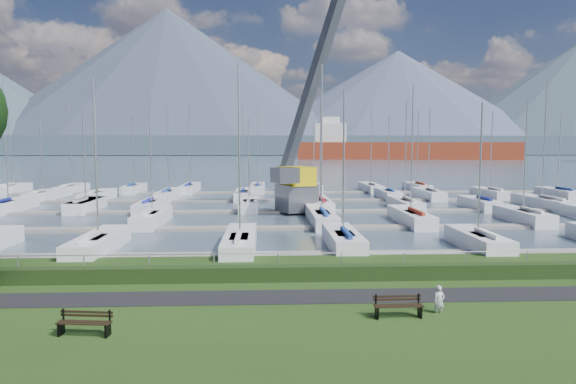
{
  "coord_description": "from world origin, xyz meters",
  "views": [
    {
      "loc": [
        -1.56,
        -23.74,
        6.3
      ],
      "look_at": [
        0.0,
        12.0,
        3.0
      ],
      "focal_mm": 32.0,
      "sensor_mm": 36.0,
      "label": 1
    }
  ],
  "objects": [
    {
      "name": "fence",
      "position": [
        0.0,
        0.0,
        1.2
      ],
      "size": [
        80.0,
        0.04,
        0.04
      ],
      "primitive_type": "cylinder",
      "rotation": [
        0.0,
        1.57,
        0.0
      ],
      "color": "#9CA0A5",
      "rests_on": "grass"
    },
    {
      "name": "foothill",
      "position": [
        0.0,
        330.0,
        6.0
      ],
      "size": [
        900.0,
        80.0,
        12.0
      ],
      "primitive_type": "cube",
      "color": "#425261",
      "rests_on": "water"
    },
    {
      "name": "sailboat_fleet",
      "position": [
        -2.67,
        29.1,
        5.44
      ],
      "size": [
        75.35,
        49.61,
        13.44
      ],
      "color": "silver",
      "rests_on": "water"
    },
    {
      "name": "bench_left",
      "position": [
        -7.57,
        -6.96,
        0.42
      ],
      "size": [
        1.84,
        0.63,
        0.85
      ],
      "rotation": [
        0.0,
        0.0,
        -0.12
      ],
      "color": "black",
      "rests_on": "grass"
    },
    {
      "name": "docks",
      "position": [
        0.0,
        26.0,
        -0.22
      ],
      "size": [
        90.0,
        41.6,
        0.25
      ],
      "color": "slate",
      "rests_on": "water"
    },
    {
      "name": "person",
      "position": [
        4.92,
        -5.26,
        0.6
      ],
      "size": [
        0.5,
        0.39,
        1.21
      ],
      "primitive_type": "imported",
      "rotation": [
        0.0,
        0.0,
        0.25
      ],
      "color": "silver",
      "rests_on": "grass"
    },
    {
      "name": "path",
      "position": [
        0.0,
        -3.0,
        0.01
      ],
      "size": [
        160.0,
        2.0,
        0.04
      ],
      "primitive_type": "cube",
      "color": "black",
      "rests_on": "grass"
    },
    {
      "name": "cargo_ship_mid",
      "position": [
        58.51,
        210.08,
        3.55
      ],
      "size": [
        100.06,
        29.98,
        21.5
      ],
      "rotation": [
        0.0,
        0.0,
        -0.12
      ],
      "color": "maroon",
      "rests_on": "water"
    },
    {
      "name": "mountains",
      "position": [
        7.35,
        404.62,
        46.68
      ],
      "size": [
        1190.0,
        360.0,
        115.0
      ],
      "color": "#435262",
      "rests_on": "water"
    },
    {
      "name": "bench_right",
      "position": [
        3.26,
        -5.66,
        0.42
      ],
      "size": [
        1.81,
        0.47,
        0.85
      ],
      "rotation": [
        0.0,
        0.0,
        0.03
      ],
      "color": "black",
      "rests_on": "grass"
    },
    {
      "name": "water",
      "position": [
        0.0,
        260.0,
        -0.4
      ],
      "size": [
        800.0,
        540.0,
        0.2
      ],
      "primitive_type": "cube",
      "color": "#435462"
    },
    {
      "name": "hedge",
      "position": [
        0.0,
        -0.4,
        0.35
      ],
      "size": [
        80.0,
        0.7,
        0.7
      ],
      "primitive_type": "cube",
      "color": "#1D3012",
      "rests_on": "grass"
    },
    {
      "name": "crane",
      "position": [
        1.87,
        26.65,
        5.33
      ],
      "size": [
        7.84,
        12.87,
        22.35
      ],
      "rotation": [
        0.0,
        0.0,
        0.4
      ],
      "color": "slate",
      "rests_on": "water"
    }
  ]
}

